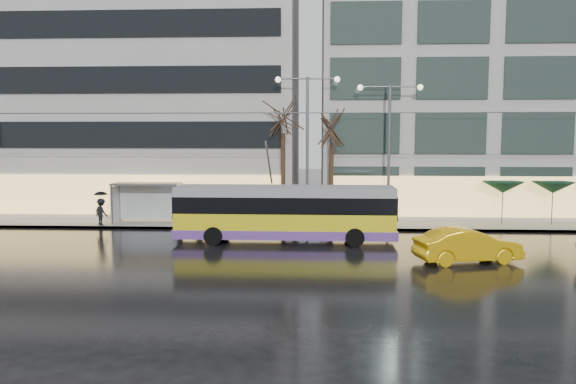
{
  "coord_description": "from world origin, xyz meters",
  "views": [
    {
      "loc": [
        2.58,
        -23.82,
        5.62
      ],
      "look_at": [
        1.11,
        5.0,
        2.7
      ],
      "focal_mm": 35.0,
      "sensor_mm": 36.0,
      "label": 1
    }
  ],
  "objects": [
    {
      "name": "ground",
      "position": [
        0.0,
        0.0,
        0.0
      ],
      "size": [
        140.0,
        140.0,
        0.0
      ],
      "primitive_type": "plane",
      "color": "black",
      "rests_on": "ground"
    },
    {
      "name": "sidewalk",
      "position": [
        2.0,
        14.0,
        0.07
      ],
      "size": [
        80.0,
        10.0,
        0.15
      ],
      "primitive_type": "cube",
      "color": "gray",
      "rests_on": "ground"
    },
    {
      "name": "kerb",
      "position": [
        2.0,
        9.05,
        0.07
      ],
      "size": [
        80.0,
        0.1,
        0.15
      ],
      "primitive_type": "cube",
      "color": "slate",
      "rests_on": "ground"
    },
    {
      "name": "building_left",
      "position": [
        -16.0,
        19.0,
        11.15
      ],
      "size": [
        34.0,
        14.0,
        22.0
      ],
      "primitive_type": "cube",
      "color": "#A4A19D",
      "rests_on": "sidewalk"
    },
    {
      "name": "building_right",
      "position": [
        19.0,
        19.0,
        12.65
      ],
      "size": [
        32.0,
        14.0,
        25.0
      ],
      "primitive_type": "cube",
      "color": "#A4A19D",
      "rests_on": "sidewalk"
    },
    {
      "name": "trolleybus",
      "position": [
        0.93,
        5.44,
        1.44
      ],
      "size": [
        11.54,
        4.54,
        5.34
      ],
      "color": "yellow",
      "rests_on": "ground"
    },
    {
      "name": "catenary",
      "position": [
        1.0,
        7.94,
        4.25
      ],
      "size": [
        42.24,
        5.12,
        7.0
      ],
      "color": "#595B60",
      "rests_on": "ground"
    },
    {
      "name": "bus_shelter",
      "position": [
        -8.38,
        10.69,
        1.96
      ],
      "size": [
        4.2,
        1.6,
        2.51
      ],
      "color": "#595B60",
      "rests_on": "sidewalk"
    },
    {
      "name": "street_lamp_near",
      "position": [
        2.0,
        10.8,
        5.99
      ],
      "size": [
        3.96,
        0.36,
        9.03
      ],
      "color": "#595B60",
      "rests_on": "sidewalk"
    },
    {
      "name": "street_lamp_far",
      "position": [
        7.0,
        10.8,
        5.71
      ],
      "size": [
        3.96,
        0.36,
        8.53
      ],
      "color": "#595B60",
      "rests_on": "sidewalk"
    },
    {
      "name": "tree_a",
      "position": [
        0.5,
        11.0,
        7.09
      ],
      "size": [
        3.2,
        3.2,
        8.4
      ],
      "color": "black",
      "rests_on": "sidewalk"
    },
    {
      "name": "tree_b",
      "position": [
        3.5,
        11.2,
        6.4
      ],
      "size": [
        3.2,
        3.2,
        7.7
      ],
      "color": "black",
      "rests_on": "sidewalk"
    },
    {
      "name": "parasol_a",
      "position": [
        14.0,
        11.0,
        2.45
      ],
      "size": [
        2.5,
        2.5,
        2.65
      ],
      "color": "#595B60",
      "rests_on": "sidewalk"
    },
    {
      "name": "parasol_b",
      "position": [
        17.0,
        11.0,
        2.45
      ],
      "size": [
        2.5,
        2.5,
        2.65
      ],
      "color": "#595B60",
      "rests_on": "sidewalk"
    },
    {
      "name": "taxi_b",
      "position": [
        9.29,
        1.02,
        0.77
      ],
      "size": [
        4.89,
        2.65,
        1.53
      ],
      "primitive_type": "imported",
      "rotation": [
        0.0,
        0.0,
        1.81
      ],
      "color": "#E1A80B",
      "rests_on": "ground"
    },
    {
      "name": "pedestrian_a",
      "position": [
        -4.86,
        11.07,
        1.62
      ],
      "size": [
        1.15,
        1.17,
        2.19
      ],
      "color": "black",
      "rests_on": "sidewalk"
    },
    {
      "name": "pedestrian_b",
      "position": [
        -6.18,
        10.89,
        0.91
      ],
      "size": [
        0.94,
        0.92,
        1.52
      ],
      "color": "black",
      "rests_on": "sidewalk"
    },
    {
      "name": "pedestrian_c",
      "position": [
        -10.52,
        9.4,
        1.26
      ],
      "size": [
        1.22,
        1.14,
        2.11
      ],
      "color": "black",
      "rests_on": "sidewalk"
    }
  ]
}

